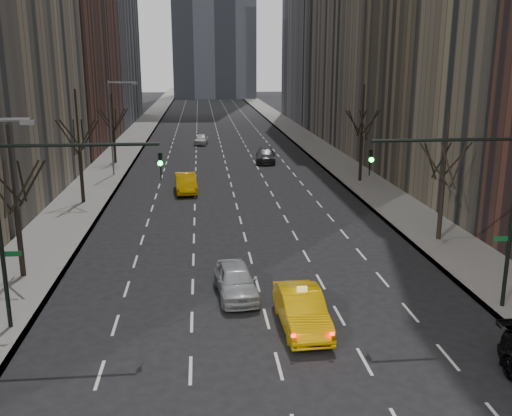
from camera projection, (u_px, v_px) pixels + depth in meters
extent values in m
cube|color=slate|center=(132.00, 141.00, 79.65)|extent=(4.50, 320.00, 0.15)
cube|color=slate|center=(305.00, 139.00, 81.95)|extent=(4.50, 320.00, 0.15)
cylinder|color=black|center=(20.00, 243.00, 29.10)|extent=(0.28, 0.28, 3.57)
cylinder|color=black|center=(12.00, 167.00, 28.12)|extent=(0.16, 0.16, 4.25)
cylinder|color=black|center=(22.00, 182.00, 29.18)|extent=(0.42, 1.80, 2.52)
cylinder|color=black|center=(32.00, 183.00, 28.71)|extent=(1.74, 0.72, 2.52)
cylinder|color=black|center=(24.00, 187.00, 27.88)|extent=(1.46, 1.25, 2.52)
cylinder|color=black|center=(5.00, 189.00, 27.52)|extent=(0.42, 1.80, 2.52)
cylinder|color=black|center=(4.00, 183.00, 28.82)|extent=(1.46, 1.25, 2.52)
cylinder|color=black|center=(82.00, 177.00, 44.47)|extent=(0.28, 0.28, 3.99)
cylinder|color=black|center=(77.00, 121.00, 43.37)|extent=(0.16, 0.16, 4.75)
cylinder|color=black|center=(83.00, 134.00, 44.49)|extent=(0.42, 1.80, 2.52)
cylinder|color=black|center=(90.00, 135.00, 44.02)|extent=(1.74, 0.72, 2.52)
cylinder|color=black|center=(86.00, 137.00, 43.19)|extent=(1.46, 1.25, 2.52)
cylinder|color=black|center=(74.00, 137.00, 42.83)|extent=(0.42, 1.80, 2.52)
cylinder|color=black|center=(67.00, 136.00, 43.30)|extent=(1.74, 0.72, 2.52)
cylinder|color=black|center=(71.00, 135.00, 44.13)|extent=(1.46, 1.25, 2.52)
cylinder|color=black|center=(115.00, 147.00, 61.89)|extent=(0.28, 0.28, 3.36)
cylinder|color=black|center=(112.00, 113.00, 60.96)|extent=(0.16, 0.16, 4.00)
cylinder|color=black|center=(115.00, 120.00, 61.99)|extent=(0.42, 1.80, 2.52)
cylinder|color=black|center=(121.00, 120.00, 61.52)|extent=(1.74, 0.72, 2.52)
cylinder|color=black|center=(118.00, 121.00, 60.69)|extent=(1.46, 1.25, 2.52)
cylinder|color=black|center=(110.00, 121.00, 60.33)|extent=(0.42, 1.80, 2.52)
cylinder|color=black|center=(105.00, 121.00, 60.80)|extent=(1.74, 0.72, 2.52)
cylinder|color=black|center=(107.00, 120.00, 61.63)|extent=(1.46, 1.25, 2.52)
cylinder|color=black|center=(441.00, 211.00, 35.22)|extent=(0.28, 0.28, 3.57)
cylinder|color=black|center=(446.00, 148.00, 34.24)|extent=(0.16, 0.16, 4.25)
cylinder|color=black|center=(441.00, 161.00, 35.29)|extent=(0.42, 1.80, 2.52)
cylinder|color=black|center=(455.00, 162.00, 34.82)|extent=(1.74, 0.72, 2.52)
cylinder|color=black|center=(459.00, 164.00, 33.99)|extent=(1.46, 1.25, 2.52)
cylinder|color=black|center=(448.00, 166.00, 33.63)|extent=(0.42, 1.80, 2.52)
cylinder|color=black|center=(434.00, 164.00, 34.10)|extent=(1.74, 0.72, 2.52)
cylinder|color=black|center=(430.00, 162.00, 34.93)|extent=(1.46, 1.25, 2.52)
cylinder|color=black|center=(361.00, 159.00, 52.51)|extent=(0.28, 0.28, 3.99)
cylinder|color=black|center=(363.00, 111.00, 51.41)|extent=(0.16, 0.16, 4.75)
cylinder|color=black|center=(361.00, 123.00, 52.53)|extent=(0.42, 1.80, 2.52)
cylinder|color=black|center=(370.00, 124.00, 52.06)|extent=(1.74, 0.72, 2.52)
cylinder|color=black|center=(371.00, 125.00, 51.23)|extent=(1.46, 1.25, 2.52)
cylinder|color=black|center=(363.00, 125.00, 50.87)|extent=(0.42, 1.80, 2.52)
cylinder|color=black|center=(355.00, 125.00, 51.34)|extent=(1.74, 0.72, 2.52)
cylinder|color=black|center=(354.00, 124.00, 52.17)|extent=(1.46, 1.25, 2.52)
cylinder|color=black|center=(0.00, 235.00, 22.88)|extent=(0.18, 0.18, 8.00)
cylinder|color=black|center=(76.00, 145.00, 22.28)|extent=(6.50, 0.14, 0.14)
imported|color=black|center=(161.00, 166.00, 22.82)|extent=(0.18, 0.22, 1.10)
sphere|color=#0CFF33|center=(160.00, 163.00, 22.60)|extent=(0.20, 0.20, 0.20)
cube|color=#0C5926|center=(12.00, 254.00, 23.12)|extent=(0.70, 0.04, 0.22)
cylinder|color=black|center=(512.00, 221.00, 24.92)|extent=(0.18, 0.18, 8.00)
cylinder|color=black|center=(447.00, 140.00, 23.71)|extent=(6.50, 0.14, 0.14)
imported|color=black|center=(370.00, 163.00, 23.63)|extent=(0.18, 0.22, 1.10)
sphere|color=#0CFF33|center=(371.00, 160.00, 23.42)|extent=(0.20, 0.20, 0.20)
cube|color=#0C5926|center=(501.00, 239.00, 25.08)|extent=(0.70, 0.04, 0.22)
cube|color=slate|center=(28.00, 122.00, 19.97)|extent=(0.50, 0.22, 0.15)
cylinder|color=slate|center=(111.00, 129.00, 54.51)|extent=(0.16, 0.16, 9.00)
cylinder|color=slate|center=(122.00, 83.00, 53.56)|extent=(2.60, 0.14, 0.14)
cube|color=slate|center=(135.00, 84.00, 53.69)|extent=(0.50, 0.22, 0.15)
imported|color=#FFB705|center=(302.00, 310.00, 23.92)|extent=(1.88, 5.00, 1.63)
imported|color=#A2A5AA|center=(236.00, 281.00, 27.20)|extent=(2.18, 4.64, 1.54)
imported|color=#FFB205|center=(186.00, 183.00, 48.70)|extent=(2.07, 5.00, 1.61)
imported|color=#333238|center=(266.00, 155.00, 63.15)|extent=(2.73, 5.50, 1.54)
imported|color=silver|center=(201.00, 139.00, 76.62)|extent=(2.08, 4.30, 1.42)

